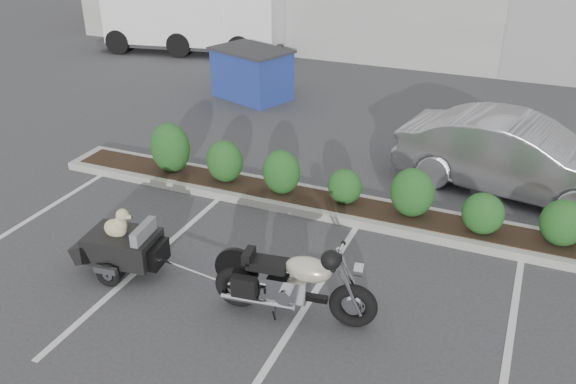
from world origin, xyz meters
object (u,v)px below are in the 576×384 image
at_px(motorcycle, 293,284).
at_px(sedan, 517,157).
at_px(delivery_truck, 192,9).
at_px(pet_trailer, 122,245).
at_px(dumpster, 252,73).

relative_size(motorcycle, sedan, 0.52).
bearing_deg(sedan, delivery_truck, 67.67).
bearing_deg(pet_trailer, dumpster, 95.68).
xyz_separation_m(sedan, dumpster, (-7.12, 3.28, -0.04)).
xyz_separation_m(dumpster, delivery_truck, (-4.23, 4.00, 0.74)).
height_order(motorcycle, dumpster, dumpster).
relative_size(dumpster, delivery_truck, 0.36).
distance_m(motorcycle, dumpster, 9.64).
height_order(pet_trailer, delivery_truck, delivery_truck).
height_order(motorcycle, sedan, sedan).
height_order(pet_trailer, dumpster, dumpster).
bearing_deg(pet_trailer, motorcycle, -7.55).
bearing_deg(motorcycle, delivery_truck, 118.55).
relative_size(sedan, dumpster, 1.82).
height_order(sedan, delivery_truck, delivery_truck).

